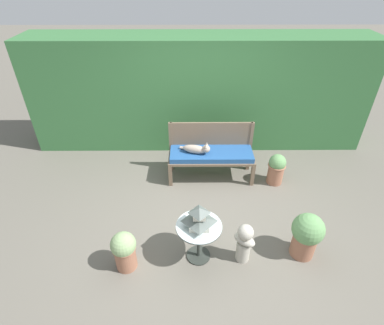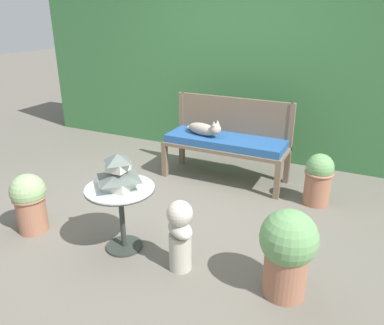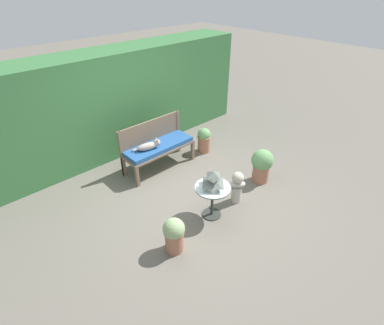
{
  "view_description": "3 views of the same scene",
  "coord_description": "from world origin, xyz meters",
  "px_view_note": "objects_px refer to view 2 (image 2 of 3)",
  "views": [
    {
      "loc": [
        -0.18,
        -3.16,
        3.28
      ],
      "look_at": [
        -0.16,
        0.56,
        0.67
      ],
      "focal_mm": 28.0,
      "sensor_mm": 36.0,
      "label": 1
    },
    {
      "loc": [
        1.65,
        -2.84,
        1.89
      ],
      "look_at": [
        0.04,
        0.47,
        0.41
      ],
      "focal_mm": 35.0,
      "sensor_mm": 36.0,
      "label": 2
    },
    {
      "loc": [
        -2.83,
        -3.12,
        3.42
      ],
      "look_at": [
        0.23,
        0.17,
        0.51
      ],
      "focal_mm": 28.0,
      "sensor_mm": 36.0,
      "label": 3
    }
  ],
  "objects_px": {
    "patio_table": "(121,201)",
    "potted_plant_table_near": "(288,250)",
    "garden_bust": "(180,233)",
    "cat": "(205,129)",
    "potted_plant_patio_mid": "(30,201)",
    "potted_plant_bench_right": "(318,178)",
    "pagoda_birdhouse": "(119,173)",
    "garden_bench": "(225,144)"
  },
  "relations": [
    {
      "from": "cat",
      "to": "potted_plant_table_near",
      "type": "bearing_deg",
      "value": -35.85
    },
    {
      "from": "garden_bust",
      "to": "cat",
      "type": "bearing_deg",
      "value": 146.09
    },
    {
      "from": "potted_plant_table_near",
      "to": "potted_plant_bench_right",
      "type": "bearing_deg",
      "value": 90.4
    },
    {
      "from": "patio_table",
      "to": "potted_plant_table_near",
      "type": "distance_m",
      "value": 1.37
    },
    {
      "from": "patio_table",
      "to": "potted_plant_table_near",
      "type": "xyz_separation_m",
      "value": [
        1.37,
        0.04,
        -0.08
      ]
    },
    {
      "from": "garden_bench",
      "to": "garden_bust",
      "type": "relative_size",
      "value": 2.45
    },
    {
      "from": "garden_bench",
      "to": "cat",
      "type": "height_order",
      "value": "cat"
    },
    {
      "from": "cat",
      "to": "potted_plant_bench_right",
      "type": "xyz_separation_m",
      "value": [
        1.35,
        -0.12,
        -0.32
      ]
    },
    {
      "from": "garden_bust",
      "to": "potted_plant_bench_right",
      "type": "height_order",
      "value": "garden_bust"
    },
    {
      "from": "cat",
      "to": "potted_plant_bench_right",
      "type": "relative_size",
      "value": 0.92
    },
    {
      "from": "pagoda_birdhouse",
      "to": "potted_plant_bench_right",
      "type": "bearing_deg",
      "value": 48.89
    },
    {
      "from": "garden_bust",
      "to": "patio_table",
      "type": "bearing_deg",
      "value": -146.03
    },
    {
      "from": "garden_bench",
      "to": "patio_table",
      "type": "distance_m",
      "value": 1.73
    },
    {
      "from": "patio_table",
      "to": "potted_plant_table_near",
      "type": "height_order",
      "value": "potted_plant_table_near"
    },
    {
      "from": "garden_bench",
      "to": "garden_bust",
      "type": "distance_m",
      "value": 1.79
    },
    {
      "from": "potted_plant_patio_mid",
      "to": "pagoda_birdhouse",
      "type": "bearing_deg",
      "value": 8.74
    },
    {
      "from": "patio_table",
      "to": "pagoda_birdhouse",
      "type": "distance_m",
      "value": 0.25
    },
    {
      "from": "pagoda_birdhouse",
      "to": "garden_bench",
      "type": "bearing_deg",
      "value": 81.54
    },
    {
      "from": "potted_plant_table_near",
      "to": "potted_plant_bench_right",
      "type": "relative_size",
      "value": 1.19
    },
    {
      "from": "garden_bench",
      "to": "potted_plant_table_near",
      "type": "xyz_separation_m",
      "value": [
        1.11,
        -1.67,
        -0.09
      ]
    },
    {
      "from": "garden_bust",
      "to": "potted_plant_table_near",
      "type": "height_order",
      "value": "potted_plant_table_near"
    },
    {
      "from": "potted_plant_table_near",
      "to": "potted_plant_bench_right",
      "type": "distance_m",
      "value": 1.52
    },
    {
      "from": "cat",
      "to": "potted_plant_table_near",
      "type": "relative_size",
      "value": 0.77
    },
    {
      "from": "garden_bust",
      "to": "potted_plant_patio_mid",
      "type": "bearing_deg",
      "value": -138.19
    },
    {
      "from": "garden_bust",
      "to": "pagoda_birdhouse",
      "type": "bearing_deg",
      "value": -146.03
    },
    {
      "from": "potted_plant_bench_right",
      "to": "potted_plant_patio_mid",
      "type": "bearing_deg",
      "value": -143.27
    },
    {
      "from": "patio_table",
      "to": "garden_bust",
      "type": "distance_m",
      "value": 0.58
    },
    {
      "from": "patio_table",
      "to": "potted_plant_bench_right",
      "type": "bearing_deg",
      "value": 48.89
    },
    {
      "from": "patio_table",
      "to": "garden_bust",
      "type": "bearing_deg",
      "value": -3.91
    },
    {
      "from": "pagoda_birdhouse",
      "to": "potted_plant_patio_mid",
      "type": "xyz_separation_m",
      "value": [
        -0.92,
        -0.14,
        -0.39
      ]
    },
    {
      "from": "pagoda_birdhouse",
      "to": "patio_table",
      "type": "bearing_deg",
      "value": 97.13
    },
    {
      "from": "garden_bench",
      "to": "potted_plant_patio_mid",
      "type": "height_order",
      "value": "potted_plant_patio_mid"
    },
    {
      "from": "potted_plant_patio_mid",
      "to": "potted_plant_bench_right",
      "type": "xyz_separation_m",
      "value": [
        2.27,
        1.7,
        -0.01
      ]
    },
    {
      "from": "pagoda_birdhouse",
      "to": "potted_plant_patio_mid",
      "type": "distance_m",
      "value": 1.01
    },
    {
      "from": "cat",
      "to": "potted_plant_patio_mid",
      "type": "height_order",
      "value": "cat"
    },
    {
      "from": "potted_plant_patio_mid",
      "to": "potted_plant_table_near",
      "type": "distance_m",
      "value": 2.29
    },
    {
      "from": "garden_bust",
      "to": "potted_plant_patio_mid",
      "type": "xyz_separation_m",
      "value": [
        -1.49,
        -0.1,
        -0.01
      ]
    },
    {
      "from": "potted_plant_bench_right",
      "to": "garden_bust",
      "type": "bearing_deg",
      "value": -116.3
    },
    {
      "from": "cat",
      "to": "potted_plant_bench_right",
      "type": "distance_m",
      "value": 1.39
    },
    {
      "from": "potted_plant_bench_right",
      "to": "cat",
      "type": "bearing_deg",
      "value": 174.92
    },
    {
      "from": "patio_table",
      "to": "potted_plant_patio_mid",
      "type": "relative_size",
      "value": 1.02
    },
    {
      "from": "patio_table",
      "to": "potted_plant_bench_right",
      "type": "distance_m",
      "value": 2.07
    }
  ]
}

